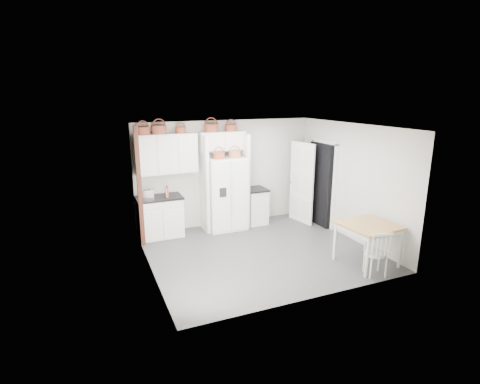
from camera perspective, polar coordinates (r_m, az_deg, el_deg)
name	(u,v)px	position (r m, az deg, el deg)	size (l,w,h in m)	color
floor	(260,252)	(7.97, 3.07, -9.05)	(4.50, 4.50, 0.00)	#2E2E2E
ceiling	(262,127)	(7.32, 3.36, 9.92)	(4.50, 4.50, 0.00)	white
wall_back	(226,173)	(9.33, -2.18, 2.90)	(4.50, 4.50, 0.00)	#BBB8AA
wall_left	(148,204)	(6.89, -13.88, -1.82)	(4.00, 4.00, 0.00)	#BBB8AA
wall_right	(351,182)	(8.74, 16.59, 1.48)	(4.00, 4.00, 0.00)	#BBB8AA
refrigerator	(226,193)	(9.04, -2.22, -0.22)	(0.91, 0.73, 1.76)	white
base_cab_left	(160,217)	(8.82, -12.08, -3.81)	(0.98, 0.62, 0.91)	silver
base_cab_right	(255,206)	(9.54, 2.35, -2.22)	(0.49, 0.59, 0.87)	silver
dining_table	(367,244)	(7.69, 18.78, -7.49)	(0.97, 0.97, 0.81)	#92623F
windsor_chair	(376,254)	(7.27, 20.01, -8.83)	(0.41, 0.37, 0.83)	silver
counter_left	(159,198)	(8.68, -12.25, -0.83)	(1.03, 0.66, 0.04)	black
counter_right	(255,189)	(9.41, 2.37, 0.42)	(0.53, 0.63, 0.04)	black
toaster	(147,194)	(8.56, -13.92, -0.33)	(0.28, 0.16, 0.20)	silver
cookbook_red	(167,191)	(8.60, -11.00, 0.08)	(0.04, 0.16, 0.24)	#AB2E18
cookbook_cream	(167,192)	(8.60, -11.12, -0.04)	(0.03, 0.14, 0.21)	beige
basket_upper_a	(143,131)	(8.50, -14.57, 9.03)	(0.30, 0.30, 0.17)	brown
basket_upper_b	(159,130)	(8.56, -12.22, 9.27)	(0.32, 0.32, 0.19)	brown
basket_upper_c	(181,130)	(8.67, -9.04, 9.30)	(0.23, 0.23, 0.14)	brown
basket_bridge_a	(211,128)	(8.87, -4.42, 9.72)	(0.33, 0.33, 0.19)	brown
basket_bridge_b	(231,128)	(9.04, -1.40, 9.76)	(0.28, 0.28, 0.16)	brown
basket_fridge_a	(219,155)	(8.69, -3.22, 5.58)	(0.27, 0.27, 0.15)	brown
basket_fridge_b	(235,154)	(8.82, -0.81, 5.77)	(0.28, 0.28, 0.15)	brown
upper_cabinet	(166,154)	(8.65, -11.19, 5.73)	(1.40, 0.34, 0.90)	silver
bridge_cabinet	(222,141)	(8.99, -2.75, 7.77)	(1.12, 0.34, 0.45)	silver
fridge_panel_left	(204,184)	(8.88, -5.47, 1.24)	(0.08, 0.60, 2.30)	silver
fridge_panel_right	(244,180)	(9.22, 0.58, 1.82)	(0.08, 0.60, 2.30)	silver
trim_post	(139,187)	(8.19, -15.08, 0.72)	(0.09, 0.09, 2.60)	#411B12
doorway_void	(321,185)	(9.52, 12.28, 1.11)	(0.18, 0.85, 2.05)	black
door_slab	(302,183)	(9.60, 9.37, 1.36)	(0.80, 0.04, 2.05)	white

